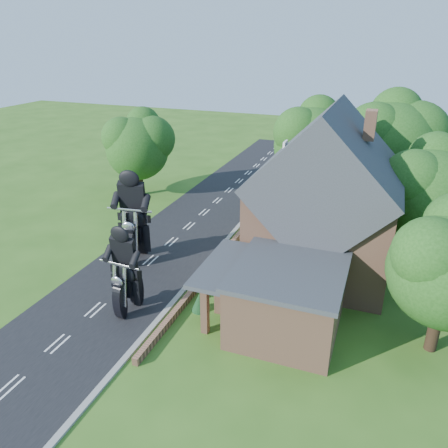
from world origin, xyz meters
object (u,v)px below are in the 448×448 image
(house, at_px, (324,204))
(annex, at_px, (285,297))
(motorcycle_lead, at_px, (129,299))
(garden_wall, at_px, (222,255))
(motorcycle_follow, at_px, (137,247))

(house, distance_m, annex, 7.30)
(house, xyz_separation_m, motorcycle_lead, (-8.69, -8.43, -3.58))
(motorcycle_lead, bearing_deg, annex, -164.48)
(annex, bearing_deg, house, 84.76)
(garden_wall, xyz_separation_m, annex, (5.57, -5.80, 1.57))
(garden_wall, relative_size, house, 2.15)
(annex, distance_m, motorcycle_follow, 11.36)
(garden_wall, height_order, house, house)
(annex, relative_size, motorcycle_lead, 4.31)
(motorcycle_follow, bearing_deg, house, -172.20)
(annex, bearing_deg, motorcycle_follow, 161.37)
(house, height_order, motorcycle_lead, house)
(annex, bearing_deg, motorcycle_lead, -168.61)
(annex, height_order, motorcycle_follow, annex)
(motorcycle_follow, bearing_deg, annex, 153.51)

